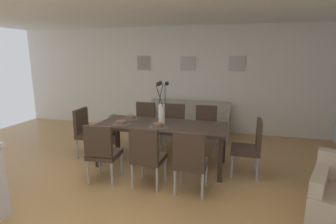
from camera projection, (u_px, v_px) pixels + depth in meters
ground_plane at (129, 186)px, 3.85m from camera, size 9.00×9.00×0.00m
back_wall_panel at (179, 79)px, 6.63m from camera, size 9.00×0.10×2.60m
ceiling_panel at (134, 2)px, 3.66m from camera, size 9.00×7.20×0.08m
dining_table at (162, 128)px, 4.49m from camera, size 2.20×0.89×0.74m
dining_chair_near_left at (102, 150)px, 3.88m from camera, size 0.47×0.47×0.92m
dining_chair_near_right at (144, 122)px, 5.50m from camera, size 0.47×0.47×0.92m
dining_chair_far_left at (147, 154)px, 3.74m from camera, size 0.46×0.46×0.92m
dining_chair_far_right at (173, 124)px, 5.32m from camera, size 0.45×0.45×0.92m
dining_chair_mid_left at (190, 159)px, 3.55m from camera, size 0.45×0.45×0.92m
dining_chair_mid_right at (205, 127)px, 5.15m from camera, size 0.45×0.45×0.92m
dining_chair_head_west at (87, 130)px, 4.92m from camera, size 0.46×0.46×0.92m
dining_chair_head_east at (251, 145)px, 4.11m from camera, size 0.44×0.44×0.92m
centerpiece_vase at (162, 108)px, 4.41m from camera, size 0.21×0.23×0.73m
placemat_near_left at (121, 124)px, 4.46m from camera, size 0.32×0.32×0.01m
bowl_near_left at (121, 122)px, 4.45m from camera, size 0.17×0.17×0.07m
placemat_near_right at (131, 119)px, 4.83m from camera, size 0.32×0.32×0.01m
bowl_near_right at (131, 117)px, 4.83m from camera, size 0.17×0.17×0.07m
placemat_far_left at (158, 127)px, 4.29m from camera, size 0.32×0.32×0.01m
bowl_far_left at (158, 125)px, 4.28m from camera, size 0.17×0.17×0.07m
sofa at (188, 124)px, 6.24m from camera, size 1.97×0.84×0.80m
framed_picture_left at (143, 63)px, 6.72m from camera, size 0.35×0.03×0.38m
framed_picture_center at (188, 63)px, 6.42m from camera, size 0.38×0.03×0.33m
framed_picture_right at (237, 64)px, 6.11m from camera, size 0.38×0.03×0.35m
potted_plant at (113, 127)px, 5.66m from camera, size 0.36×0.36×0.67m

